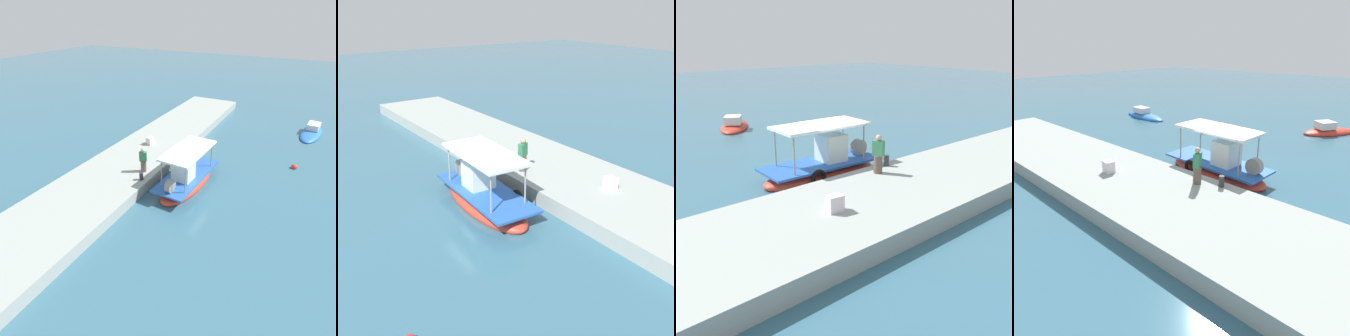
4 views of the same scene
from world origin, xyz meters
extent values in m
plane|color=#356276|center=(0.00, 0.00, 0.00)|extent=(120.00, 120.00, 0.00)
cube|color=#9AA29D|center=(0.00, -4.55, 0.36)|extent=(36.00, 5.15, 0.72)
ellipsoid|color=red|center=(-0.49, -0.12, 0.13)|extent=(5.94, 2.40, 0.97)
cube|color=#295BAF|center=(-0.49, -0.12, 0.67)|extent=(5.71, 2.39, 0.10)
cube|color=silver|center=(0.09, -0.15, 1.29)|extent=(1.16, 1.21, 1.35)
cylinder|color=gray|center=(1.42, 0.58, 1.50)|extent=(0.07, 0.07, 1.76)
cylinder|color=gray|center=(1.33, -1.01, 1.50)|extent=(0.07, 0.07, 1.76)
cylinder|color=gray|center=(-2.31, 0.78, 1.50)|extent=(0.07, 0.07, 1.76)
cylinder|color=gray|center=(-2.40, -0.81, 1.50)|extent=(0.07, 0.07, 1.76)
cube|color=white|center=(-0.49, -0.12, 2.44)|extent=(4.34, 2.22, 0.12)
torus|color=black|center=(-1.42, -1.16, 0.47)|extent=(0.75, 0.22, 0.74)
cylinder|color=gray|center=(1.72, -0.23, 1.07)|extent=(0.82, 0.39, 0.80)
cylinder|color=brown|center=(0.42, -2.85, 1.10)|extent=(0.47, 0.47, 0.77)
cube|color=#357F54|center=(0.42, -2.85, 1.80)|extent=(0.40, 0.53, 0.63)
sphere|color=tan|center=(0.42, -2.85, 2.24)|extent=(0.25, 0.25, 0.25)
cylinder|color=#2D2D33|center=(1.40, -2.41, 0.96)|extent=(0.24, 0.24, 0.49)
cube|color=silver|center=(-3.47, -4.70, 1.00)|extent=(0.59, 0.50, 0.56)
sphere|color=red|center=(-6.04, 5.80, 0.08)|extent=(0.42, 0.42, 0.42)
ellipsoid|color=blue|center=(-13.50, 6.38, 0.07)|extent=(5.19, 2.19, 0.64)
cube|color=silver|center=(-14.00, 6.43, 0.64)|extent=(1.61, 1.15, 0.50)
camera|label=1|loc=(14.14, 6.17, 10.07)|focal=30.67mm
camera|label=2|loc=(-14.27, 8.55, 8.38)|focal=44.27mm
camera|label=3|loc=(-11.26, -14.18, 6.23)|focal=43.35mm
camera|label=4|loc=(7.90, -12.14, 6.31)|focal=32.09mm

